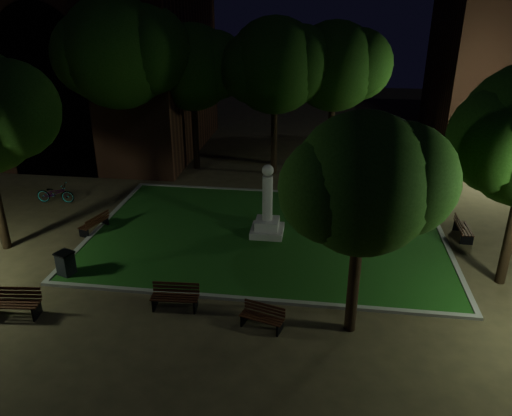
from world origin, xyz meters
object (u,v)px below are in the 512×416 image
Objects in this scene: bench_near_right at (263,317)px; bench_left_side at (95,224)px; monument at (267,216)px; trash_bin at (66,264)px; bench_near_left at (175,297)px; bench_west_near at (14,303)px; bicycle at (55,193)px; bench_right_side at (462,229)px.

bench_left_side reaches higher than bench_near_right.
monument is at bearing 111.71° from bench_near_right.
trash_bin is at bearing -179.00° from bench_near_right.
bench_near_left is 4.88m from trash_bin.
bench_west_near is (-8.19, -0.48, 0.08)m from bench_near_right.
bicycle is (-3.97, 6.62, 0.01)m from trash_bin.
bench_west_near is (-7.58, -6.96, -0.51)m from monument.
bench_near_right is at bearing 133.85° from bench_right_side.
monument reaches higher than bench_left_side.
bench_west_near is 0.93× the size of bicycle.
bicycle is (-3.42, 2.92, 0.12)m from bench_left_side.
trash_bin reaches higher than bench_right_side.
bench_near_left is 0.84× the size of bicycle.
bicycle is at bearing 120.92° from trash_bin.
bench_left_side is 1.61× the size of trash_bin.
bicycle is (-11.67, 8.73, 0.14)m from bench_near_right.
bench_near_left is 3.12m from bench_near_right.
bench_west_near is at bearing 116.53° from bench_right_side.
monument is at bearing 111.12° from bench_left_side.
bench_west_near reaches higher than bench_left_side.
bicycle is (-3.48, 9.22, 0.06)m from bench_west_near.
bench_near_left is at bearing 122.24° from bench_right_side.
bench_near_right is at bearing -2.54° from bench_west_near.
bench_left_side is 0.83× the size of bicycle.
monument is 10.30m from bench_west_near.
monument is 7.69m from bench_left_side.
bench_near_left reaches higher than bench_near_right.
trash_bin is at bearing -148.36° from monument.
bench_near_left is at bearing -136.86° from bicycle.
bench_right_side is at bearing 60.11° from bench_near_right.
trash_bin is at bearing 159.32° from bench_near_left.
bench_near_right is 8.20m from bench_west_near.
bench_near_right is 0.77× the size of bicycle.
trash_bin reaches higher than bench_near_right.
bench_right_side is 1.57× the size of trash_bin.
bicycle reaches higher than bench_west_near.
bench_left_side is 16.14m from bench_right_side.
bench_near_right is 10.10m from bench_left_side.
bench_left_side is (-7.64, -0.66, -0.57)m from monument.
bench_west_near reaches higher than bench_right_side.
bench_left_side is at bearing 84.67° from bench_west_near.
bench_west_near is 2.64m from trash_bin.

